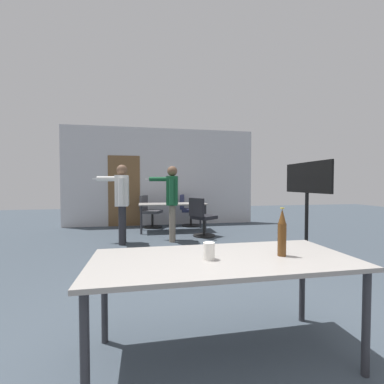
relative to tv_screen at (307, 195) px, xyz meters
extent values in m
cube|color=#BCBCC1|center=(-2.28, 3.71, 0.41)|extent=(5.66, 0.10, 2.89)
cube|color=brown|center=(-3.38, 3.65, -0.01)|extent=(0.90, 0.02, 2.05)
cube|color=gray|center=(-2.27, -2.32, -0.33)|extent=(1.83, 0.80, 0.03)
cylinder|color=#2D2D33|center=(-3.12, -2.66, -0.69)|extent=(0.05, 0.05, 0.69)
cylinder|color=#2D2D33|center=(-1.42, -2.66, -0.69)|extent=(0.05, 0.05, 0.69)
cylinder|color=#2D2D33|center=(-3.12, -1.98, -0.69)|extent=(0.05, 0.05, 0.69)
cylinder|color=#2D2D33|center=(-1.42, -1.98, -0.69)|extent=(0.05, 0.05, 0.69)
cube|color=gray|center=(-2.08, 2.61, -0.33)|extent=(1.73, 0.71, 0.03)
cylinder|color=#2D2D33|center=(-2.89, 2.31, -0.69)|extent=(0.05, 0.05, 0.69)
cylinder|color=#2D2D33|center=(-1.27, 2.31, -0.69)|extent=(0.05, 0.05, 0.69)
cylinder|color=#2D2D33|center=(-2.89, 2.90, -0.69)|extent=(0.05, 0.05, 0.69)
cylinder|color=#2D2D33|center=(-1.27, 2.90, -0.69)|extent=(0.05, 0.05, 0.69)
cube|color=black|center=(0.00, 0.00, -1.02)|extent=(0.44, 0.56, 0.03)
cylinder|color=black|center=(0.00, 0.00, -0.48)|extent=(0.06, 0.06, 1.05)
cube|color=black|center=(0.00, 0.00, 0.31)|extent=(0.04, 1.23, 0.54)
cube|color=black|center=(0.02, 0.00, 0.31)|extent=(0.01, 1.13, 0.47)
cylinder|color=slate|center=(-2.23, 1.35, -0.64)|extent=(0.12, 0.12, 0.78)
cylinder|color=slate|center=(-2.20, 1.52, -0.64)|extent=(0.12, 0.12, 0.78)
cube|color=#195633|center=(-2.22, 1.43, 0.06)|extent=(0.30, 0.44, 0.62)
sphere|color=brown|center=(-2.22, 1.43, 0.47)|extent=(0.22, 0.22, 0.22)
cylinder|color=#195633|center=(-2.26, 1.19, 0.04)|extent=(0.10, 0.10, 0.53)
cylinder|color=#195633|center=(-2.43, 1.73, 0.31)|extent=(0.54, 0.19, 0.10)
cube|color=white|center=(-2.73, 1.78, 0.31)|extent=(0.12, 0.06, 0.03)
cylinder|color=#28282D|center=(-3.26, 1.29, -0.64)|extent=(0.14, 0.14, 0.79)
cylinder|color=#28282D|center=(-3.26, 1.47, -0.64)|extent=(0.14, 0.14, 0.79)
cube|color=silver|center=(-3.26, 1.38, 0.07)|extent=(0.25, 0.45, 0.62)
sphere|color=brown|center=(-3.26, 1.38, 0.48)|extent=(0.22, 0.22, 0.22)
cylinder|color=silver|center=(-3.26, 1.10, 0.04)|extent=(0.11, 0.11, 0.54)
cylinder|color=silver|center=(-3.52, 1.66, 0.31)|extent=(0.54, 0.11, 0.11)
cube|color=white|center=(-3.82, 1.66, 0.31)|extent=(0.12, 0.04, 0.03)
cylinder|color=black|center=(-1.47, 3.29, -1.02)|extent=(0.52, 0.52, 0.03)
cylinder|color=black|center=(-1.47, 3.29, -0.81)|extent=(0.06, 0.06, 0.39)
cube|color=navy|center=(-1.47, 3.29, -0.58)|extent=(0.58, 0.58, 0.08)
cube|color=navy|center=(-1.72, 3.37, -0.33)|extent=(0.19, 0.43, 0.42)
cylinder|color=black|center=(-2.59, 3.23, -1.02)|extent=(0.52, 0.52, 0.03)
cylinder|color=black|center=(-2.59, 3.23, -0.81)|extent=(0.06, 0.06, 0.38)
cube|color=#4C4C51|center=(-2.59, 3.23, -0.59)|extent=(0.61, 0.61, 0.08)
cube|color=#4C4C51|center=(-2.82, 3.34, -0.34)|extent=(0.23, 0.42, 0.42)
cylinder|color=black|center=(-1.43, 1.80, -1.02)|extent=(0.52, 0.52, 0.03)
cylinder|color=black|center=(-1.43, 1.80, -0.81)|extent=(0.06, 0.06, 0.38)
cube|color=black|center=(-1.43, 1.80, -0.58)|extent=(0.64, 0.64, 0.08)
cube|color=black|center=(-1.64, 1.66, -0.33)|extent=(0.29, 0.40, 0.42)
cylinder|color=#563314|center=(-1.84, -2.36, -0.19)|extent=(0.06, 0.06, 0.24)
cone|color=#563314|center=(-1.84, -2.36, -0.02)|extent=(0.05, 0.05, 0.11)
cylinder|color=gold|center=(-1.84, -2.36, 0.03)|extent=(0.03, 0.03, 0.01)
cylinder|color=silver|center=(-2.38, -2.35, -0.25)|extent=(0.08, 0.08, 0.12)
camera|label=1|loc=(-2.82, -4.04, 0.21)|focal=24.00mm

